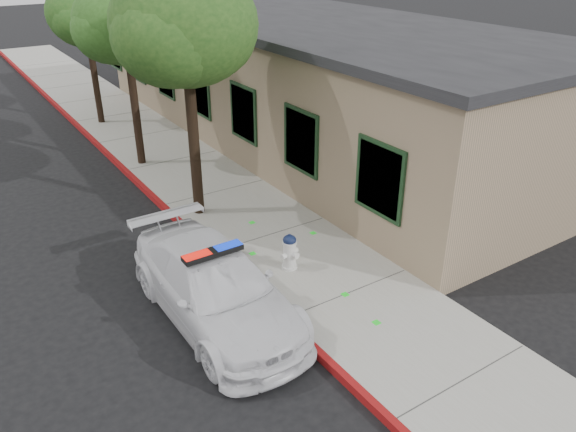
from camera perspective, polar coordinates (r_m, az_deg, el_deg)
The scene contains 9 objects.
ground at distance 10.95m, azimuth -0.61°, elevation -11.08°, with size 120.00×120.00×0.00m, color black.
sidewalk at distance 13.75m, azimuth -1.80°, elevation -2.14°, with size 3.20×60.00×0.15m, color gray.
red_curb at distance 13.12m, azimuth -7.53°, elevation -3.89°, with size 0.14×60.00×0.16m, color maroon.
clapboard_building at distance 20.38m, azimuth 1.49°, elevation 13.74°, with size 7.30×20.89×4.24m.
police_car at distance 10.87m, azimuth -7.39°, elevation -7.13°, with size 1.97×4.81×1.51m.
fire_hydrant at distance 12.18m, azimuth 0.17°, elevation -3.61°, with size 0.48×0.41×0.83m.
street_tree_near at distance 13.63m, azimuth -10.34°, elevation 18.07°, with size 3.59×3.37×6.17m.
street_tree_mid at distance 17.67m, azimuth -16.16°, elevation 18.02°, with size 3.14×2.90×5.54m.
street_tree_far at distance 22.54m, azimuth -19.73°, elevation 18.47°, with size 2.80×2.79×5.16m.
Camera 1 is at (-4.66, -7.28, 6.72)m, focal length 35.08 mm.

